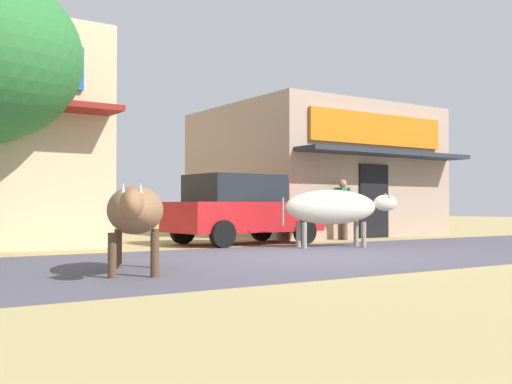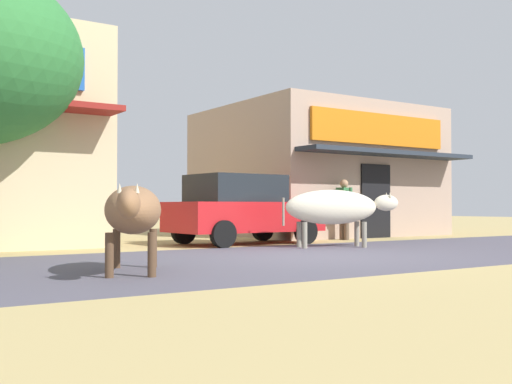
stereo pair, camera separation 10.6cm
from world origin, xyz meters
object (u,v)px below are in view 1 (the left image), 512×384
object	(u,v)px
cow_near_brown	(135,211)
cow_far_dark	(334,208)
pedestrian_by_shop	(343,204)
parked_hatchback_car	(241,209)

from	to	relation	value
cow_near_brown	cow_far_dark	size ratio (longest dim) A/B	0.95
cow_far_dark	pedestrian_by_shop	world-z (taller)	pedestrian_by_shop
parked_hatchback_car	cow_far_dark	world-z (taller)	parked_hatchback_car
cow_near_brown	pedestrian_by_shop	world-z (taller)	pedestrian_by_shop
pedestrian_by_shop	parked_hatchback_car	bearing A→B (deg)	-178.89
parked_hatchback_car	pedestrian_by_shop	size ratio (longest dim) A/B	2.30
cow_far_dark	cow_near_brown	bearing A→B (deg)	-156.29
parked_hatchback_car	cow_far_dark	bearing A→B (deg)	-62.83
cow_near_brown	parked_hatchback_car	bearing A→B (deg)	44.90
pedestrian_by_shop	cow_far_dark	bearing A→B (deg)	-135.42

